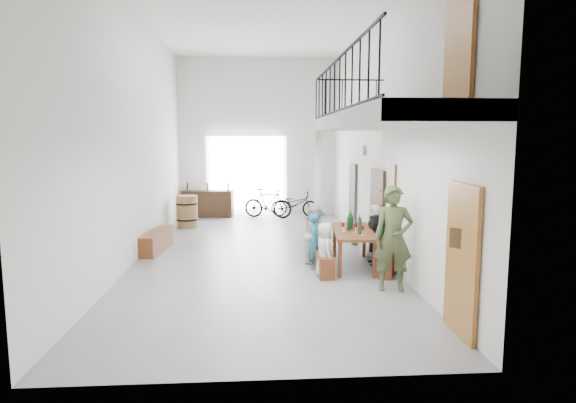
{
  "coord_description": "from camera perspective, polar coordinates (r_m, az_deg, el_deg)",
  "views": [
    {
      "loc": [
        -0.09,
        -11.1,
        2.68
      ],
      "look_at": [
        0.63,
        -0.5,
        1.31
      ],
      "focal_mm": 30.0,
      "sensor_mm": 36.0,
      "label": 1
    }
  ],
  "objects": [
    {
      "name": "guest_left_d",
      "position": [
        10.96,
        3.32,
        -3.72
      ],
      "size": [
        0.64,
        0.84,
        1.15
      ],
      "primitive_type": "imported",
      "rotation": [
        0.0,
        0.0,
        1.26
      ],
      "color": "#26647F",
      "rests_on": "ground"
    },
    {
      "name": "host_standing",
      "position": [
        8.74,
        12.37,
        -4.3
      ],
      "size": [
        0.75,
        0.55,
        1.88
      ],
      "primitive_type": "imported",
      "rotation": [
        0.0,
        0.0,
        -0.16
      ],
      "color": "#3E4828",
      "rests_on": "ground"
    },
    {
      "name": "guest_left_b",
      "position": [
        10.07,
        3.23,
        -4.7
      ],
      "size": [
        0.38,
        0.48,
        1.16
      ],
      "primitive_type": "imported",
      "rotation": [
        0.0,
        0.0,
        1.29
      ],
      "color": "#26647F",
      "rests_on": "ground"
    },
    {
      "name": "guest_right_b",
      "position": [
        10.56,
        10.21,
        -4.44
      ],
      "size": [
        0.41,
        1.03,
        1.08
      ],
      "primitive_type": "imported",
      "rotation": [
        0.0,
        0.0,
        -1.66
      ],
      "color": "black",
      "rests_on": "ground"
    },
    {
      "name": "oak_barrel",
      "position": [
        15.09,
        -11.88,
        -1.15
      ],
      "size": [
        0.66,
        0.66,
        0.98
      ],
      "color": "olive",
      "rests_on": "ground"
    },
    {
      "name": "right_wall_decor",
      "position": [
        9.69,
        12.87,
        1.61
      ],
      "size": [
        0.07,
        8.28,
        5.07
      ],
      "color": "#925D25",
      "rests_on": "ground"
    },
    {
      "name": "floor",
      "position": [
        11.42,
        -3.34,
        -6.23
      ],
      "size": [
        12.0,
        12.0,
        0.0
      ],
      "primitive_type": "plane",
      "color": "slate",
      "rests_on": "ground"
    },
    {
      "name": "counter_bottles",
      "position": [
        16.9,
        -9.51,
        1.76
      ],
      "size": [
        1.48,
        0.3,
        0.28
      ],
      "color": "#103216",
      "rests_on": "serving_counter"
    },
    {
      "name": "tasting_table",
      "position": [
        10.24,
        7.74,
        -3.83
      ],
      "size": [
        1.0,
        2.04,
        0.79
      ],
      "rotation": [
        0.0,
        0.0,
        -0.1
      ],
      "color": "brown",
      "rests_on": "ground"
    },
    {
      "name": "side_bench",
      "position": [
        12.12,
        -15.32,
        -4.53
      ],
      "size": [
        0.55,
        1.72,
        0.48
      ],
      "primitive_type": "cube",
      "rotation": [
        0.0,
        0.0,
        -0.11
      ],
      "color": "brown",
      "rests_on": "ground"
    },
    {
      "name": "bench_wall",
      "position": [
        10.43,
        11.06,
        -6.36
      ],
      "size": [
        0.65,
        2.02,
        0.46
      ],
      "primitive_type": "cube",
      "rotation": [
        0.0,
        0.0,
        -0.2
      ],
      "color": "brown",
      "rests_on": "ground"
    },
    {
      "name": "bench_inner",
      "position": [
        10.15,
        3.97,
        -6.74
      ],
      "size": [
        0.3,
        1.84,
        0.42
      ],
      "primitive_type": "cube",
      "rotation": [
        0.0,
        0.0,
        -0.01
      ],
      "color": "brown",
      "rests_on": "ground"
    },
    {
      "name": "guest_right_c",
      "position": [
        11.04,
        10.33,
        -3.51
      ],
      "size": [
        0.48,
        0.66,
        1.24
      ],
      "primitive_type": "imported",
      "rotation": [
        0.0,
        0.0,
        -1.42
      ],
      "color": "silver",
      "rests_on": "ground"
    },
    {
      "name": "guest_left_c",
      "position": [
        10.54,
        3.21,
        -3.83
      ],
      "size": [
        0.68,
        0.76,
        1.27
      ],
      "primitive_type": "imported",
      "rotation": [
        0.0,
        0.0,
        1.18
      ],
      "color": "silver",
      "rests_on": "ground"
    },
    {
      "name": "serving_counter",
      "position": [
        16.98,
        -9.45,
        -0.25
      ],
      "size": [
        1.79,
        0.71,
        0.92
      ],
      "primitive_type": "cube",
      "rotation": [
        0.0,
        0.0,
        -0.14
      ],
      "color": "#3A2716",
      "rests_on": "ground"
    },
    {
      "name": "potted_plant",
      "position": [
        12.43,
        8.01,
        -4.29
      ],
      "size": [
        0.42,
        0.4,
        0.37
      ],
      "primitive_type": "imported",
      "rotation": [
        0.0,
        0.0,
        -0.43
      ],
      "color": "#154A18",
      "rests_on": "ground"
    },
    {
      "name": "guest_left_a",
      "position": [
        9.48,
        4.33,
        -5.74
      ],
      "size": [
        0.44,
        0.58,
        1.07
      ],
      "primitive_type": "imported",
      "rotation": [
        0.0,
        0.0,
        1.77
      ],
      "color": "silver",
      "rests_on": "ground"
    },
    {
      "name": "room_walls",
      "position": [
        11.13,
        -3.48,
        11.85
      ],
      "size": [
        12.0,
        12.0,
        12.0
      ],
      "color": "silver",
      "rests_on": "ground"
    },
    {
      "name": "tableware",
      "position": [
        10.2,
        7.56,
        -2.58
      ],
      "size": [
        0.43,
        1.21,
        0.35
      ],
      "color": "#103216",
      "rests_on": "tasting_table"
    },
    {
      "name": "gateway_portal",
      "position": [
        17.09,
        -4.91,
        3.04
      ],
      "size": [
        2.8,
        0.08,
        2.8
      ],
      "primitive_type": "cube",
      "color": "white",
      "rests_on": "ground"
    },
    {
      "name": "guest_right_a",
      "position": [
        9.86,
        11.96,
        -4.6
      ],
      "size": [
        0.33,
        0.78,
        1.33
      ],
      "primitive_type": "imported",
      "rotation": [
        0.0,
        0.0,
        -1.58
      ],
      "color": "red",
      "rests_on": "ground"
    },
    {
      "name": "bicycle_far",
      "position": [
        16.48,
        -2.4,
        -0.23
      ],
      "size": [
        1.74,
        0.97,
        1.01
      ],
      "primitive_type": "imported",
      "rotation": [
        0.0,
        0.0,
        1.25
      ],
      "color": "black",
      "rests_on": "ground"
    },
    {
      "name": "bicycle_near",
      "position": [
        16.79,
        0.8,
        -0.31
      ],
      "size": [
        1.74,
        0.84,
        0.88
      ],
      "primitive_type": "imported",
      "rotation": [
        0.0,
        0.0,
        1.41
      ],
      "color": "black",
      "rests_on": "ground"
    },
    {
      "name": "balcony",
      "position": [
        8.24,
        10.79,
        9.19
      ],
      "size": [
        1.52,
        5.62,
        4.0
      ],
      "color": "silver",
      "rests_on": "ground"
    }
  ]
}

